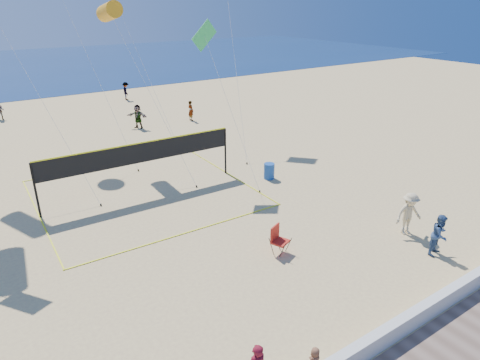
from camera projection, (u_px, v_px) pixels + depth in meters
ground at (262, 312)px, 13.20m from camera, size 120.00×120.00×0.00m
bystander_a at (440, 235)px, 15.93m from camera, size 0.89×0.75×1.63m
bystander_b at (409, 214)px, 17.30m from camera, size 1.31×0.96×1.81m
far_person_1 at (138, 116)px, 31.85m from camera, size 1.42×1.62×1.77m
far_person_2 at (191, 111)px, 33.92m from camera, size 0.45×0.62×1.58m
far_person_4 at (126, 91)px, 40.95m from camera, size 0.86×1.20×1.69m
camp_chair at (278, 238)px, 16.09m from camera, size 0.76×0.87×1.23m
trash_barrel at (269, 171)px, 22.92m from camera, size 0.70×0.70×0.85m
volleyball_net at (140, 158)px, 20.68m from camera, size 10.01×9.86×2.62m
kite_2 at (109, 12)px, 23.01m from camera, size 1.90×7.65×8.91m
kite_4 at (207, 44)px, 20.90m from camera, size 1.67×3.79×8.07m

